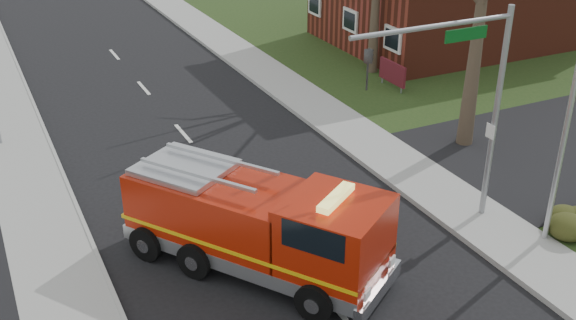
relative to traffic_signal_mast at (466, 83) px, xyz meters
name	(u,v)px	position (x,y,z in m)	size (l,w,h in m)	color
ground	(327,298)	(-5.21, -1.50, -4.71)	(120.00, 120.00, 0.00)	black
sidewalk_right	(507,239)	(0.99, -1.50, -4.63)	(2.40, 80.00, 0.15)	#9A9A94
health_center_sign	(392,73)	(5.29, 11.00, -3.83)	(0.12, 2.00, 1.40)	#56141D
traffic_signal_mast	(466,83)	(0.00, 0.00, 0.00)	(5.29, 0.18, 6.80)	gray
streetlight_pole	(570,101)	(1.93, -2.00, -0.16)	(1.48, 0.16, 8.40)	#B7BABF
fire_engine	(258,226)	(-6.24, 0.60, -3.36)	(6.23, 7.54, 2.99)	#A61A07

